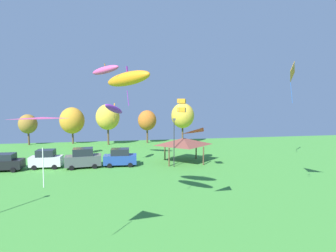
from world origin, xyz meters
name	(u,v)px	position (x,y,z in m)	size (l,w,h in m)	color
kite_flying_0	(128,79)	(-1.47, 21.67, 10.80)	(3.61, 3.96, 2.78)	orange
kite_flying_3	(105,70)	(-4.19, 38.65, 13.05)	(4.13, 3.15, 1.66)	#E54C93
kite_flying_4	(203,135)	(4.22, 21.92, 6.57)	(2.11, 1.86, 0.55)	red
kite_flying_5	(292,73)	(21.44, 36.55, 12.85)	(2.06, 2.06, 5.79)	orange
kite_flying_7	(182,106)	(5.66, 36.58, 8.39)	(1.34, 1.38, 1.81)	orange
kite_flying_8	(43,132)	(-6.03, 17.53, 7.63)	(2.26, 1.75, 2.91)	#E54C93
kite_flying_11	(114,109)	(-3.19, 38.59, 7.90)	(2.85, 3.75, 2.67)	purple
parked_car_leftmost	(5,162)	(-17.19, 38.66, 1.12)	(4.46, 2.18, 2.26)	black
parked_car_second_from_left	(46,159)	(-12.30, 39.24, 1.23)	(4.13, 2.04, 2.51)	silver
parked_car_third_from_left	(83,158)	(-7.40, 38.63, 1.30)	(4.84, 2.48, 2.68)	#4C5156
parked_car_rightmost_in_row	(120,158)	(-2.50, 38.71, 1.20)	(4.52, 2.11, 2.45)	#234299
park_pavilion	(183,142)	(6.57, 39.38, 3.08)	(6.33, 5.00, 3.60)	brown
light_post_1	(174,140)	(4.76, 37.13, 3.73)	(0.36, 0.20, 6.64)	#2D2D33
treeline_tree_0	(28,124)	(-20.77, 57.86, 4.19)	(3.47, 3.47, 6.12)	brown
treeline_tree_1	(72,121)	(-12.42, 58.09, 4.74)	(4.87, 4.87, 7.42)	brown
treeline_tree_2	(108,117)	(-5.17, 55.65, 5.53)	(4.64, 4.64, 8.10)	brown
treeline_tree_3	(147,120)	(2.70, 56.46, 4.70)	(3.79, 3.79, 6.80)	brown
treeline_tree_4	(183,116)	(10.03, 55.74, 5.64)	(4.75, 4.75, 8.26)	brown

